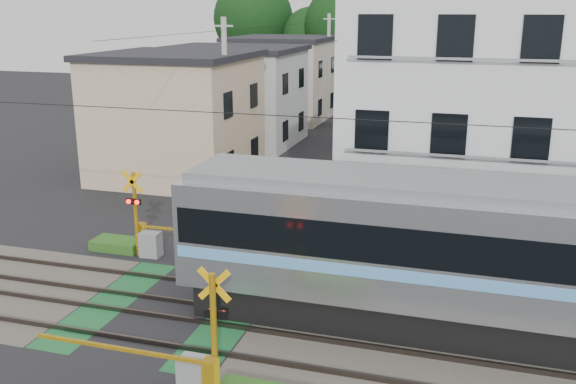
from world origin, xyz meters
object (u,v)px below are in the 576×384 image
(commuter_train, at_px, (563,264))
(pedestrian, at_px, (356,111))
(crossing_signal_near, at_px, (197,368))
(crossing_signal_far, at_px, (149,237))
(apartment_block, at_px, (490,113))

(commuter_train, relative_size, pedestrian, 12.22)
(pedestrian, bearing_deg, crossing_signal_near, 117.45)
(commuter_train, relative_size, crossing_signal_far, 4.22)
(crossing_signal_near, bearing_deg, crossing_signal_far, 125.29)
(crossing_signal_near, bearing_deg, commuter_train, 31.71)
(commuter_train, bearing_deg, crossing_signal_near, -148.29)
(crossing_signal_far, bearing_deg, commuter_train, -10.67)
(commuter_train, relative_size, apartment_block, 1.96)
(crossing_signal_near, relative_size, apartment_block, 0.46)
(commuter_train, distance_m, apartment_block, 8.87)
(commuter_train, bearing_deg, crossing_signal_far, 169.33)
(crossing_signal_far, bearing_deg, crossing_signal_near, -54.71)
(apartment_block, height_order, pedestrian, apartment_block)
(crossing_signal_near, bearing_deg, apartment_block, 65.78)
(crossing_signal_near, bearing_deg, pedestrian, 95.43)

